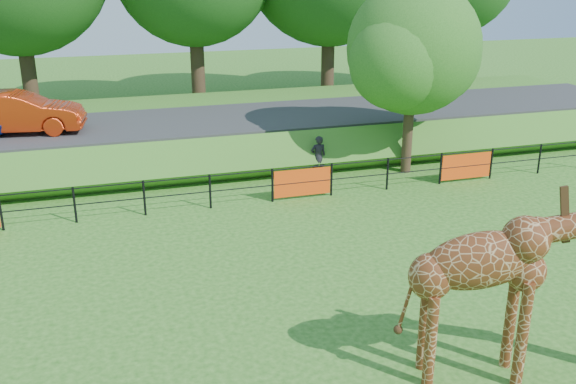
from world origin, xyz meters
name	(u,v)px	position (x,y,z in m)	size (l,w,h in m)	color
ground	(284,347)	(0.00, 0.00, 0.00)	(90.00, 90.00, 0.00)	#265F17
giraffe	(528,296)	(3.89, -2.15, 1.65)	(4.62, 0.85, 3.30)	#5D2B13
perimeter_fence	(210,192)	(0.00, 8.00, 0.55)	(28.07, 0.10, 1.10)	black
embankment	(177,131)	(0.00, 15.50, 0.65)	(40.00, 9.00, 1.30)	#265F17
road	(181,122)	(0.00, 14.00, 1.36)	(40.00, 5.00, 0.12)	#2F2F31
car_red	(18,113)	(-5.81, 13.78, 2.16)	(1.58, 4.52, 1.49)	red
visitor	(318,157)	(4.22, 9.90, 0.76)	(0.55, 0.36, 1.52)	black
tree_east	(415,53)	(7.60, 9.63, 4.28)	(5.40, 4.71, 6.76)	#322416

